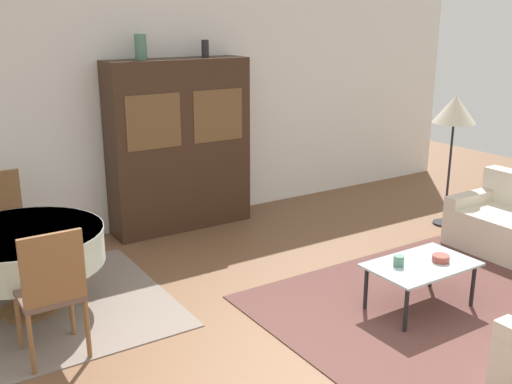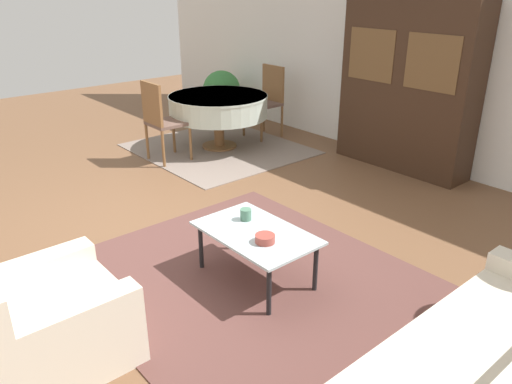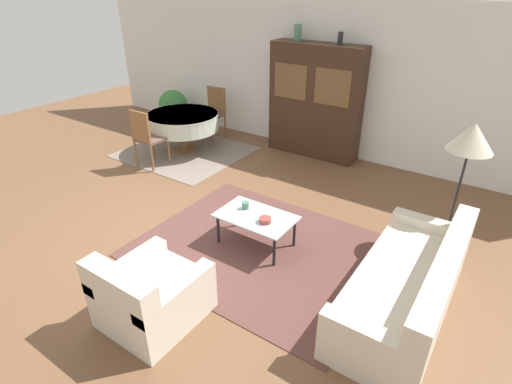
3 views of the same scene
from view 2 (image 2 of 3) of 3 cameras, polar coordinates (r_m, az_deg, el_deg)
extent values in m
plane|color=brown|center=(4.73, -12.23, -4.97)|extent=(14.00, 14.00, 0.00)
cube|color=white|center=(6.72, 15.75, 15.18)|extent=(10.00, 0.06, 2.70)
cube|color=brown|center=(3.93, 0.46, -10.67)|extent=(2.89, 2.31, 0.01)
cube|color=gray|center=(7.01, -4.26, 4.96)|extent=(2.19, 2.00, 0.01)
cube|color=beige|center=(3.40, -22.64, -14.49)|extent=(0.82, 0.90, 0.42)
cube|color=beige|center=(3.53, -25.11, -8.18)|extent=(0.16, 0.90, 0.12)
cube|color=beige|center=(2.99, -21.29, -13.59)|extent=(0.16, 0.90, 0.12)
cylinder|color=black|center=(4.07, -6.32, -6.15)|extent=(0.04, 0.04, 0.39)
cylinder|color=black|center=(3.52, 1.49, -11.20)|extent=(0.04, 0.04, 0.39)
cylinder|color=black|center=(4.32, -1.19, -4.20)|extent=(0.04, 0.04, 0.39)
cylinder|color=black|center=(3.80, 6.82, -8.53)|extent=(0.04, 0.04, 0.39)
cube|color=silver|center=(3.81, 0.00, -4.67)|extent=(0.94, 0.59, 0.02)
cube|color=#382316|center=(6.34, 16.94, 11.41)|extent=(1.68, 0.44, 2.01)
cube|color=brown|center=(6.33, 13.03, 15.02)|extent=(0.64, 0.01, 0.60)
cube|color=brown|center=(5.89, 19.45, 13.74)|extent=(0.64, 0.01, 0.60)
cylinder|color=brown|center=(7.08, -4.19, 5.31)|extent=(0.48, 0.48, 0.03)
cylinder|color=brown|center=(7.02, -4.24, 6.87)|extent=(0.14, 0.14, 0.43)
cylinder|color=beige|center=(6.93, -4.33, 9.78)|extent=(1.34, 1.34, 0.30)
cylinder|color=beige|center=(6.90, -4.37, 10.87)|extent=(1.35, 1.35, 0.03)
cylinder|color=brown|center=(6.86, -9.37, 6.37)|extent=(0.04, 0.04, 0.47)
cylinder|color=brown|center=(6.53, -7.49, 5.62)|extent=(0.04, 0.04, 0.47)
cylinder|color=brown|center=(6.67, -12.33, 5.66)|extent=(0.04, 0.04, 0.47)
cylinder|color=brown|center=(6.33, -10.55, 4.86)|extent=(0.04, 0.04, 0.47)
cube|color=brown|center=(6.52, -10.09, 7.76)|extent=(0.44, 0.44, 0.04)
cube|color=brown|center=(6.36, -11.83, 9.84)|extent=(0.44, 0.04, 0.52)
cylinder|color=brown|center=(7.23, 0.63, 7.56)|extent=(0.04, 0.04, 0.47)
cylinder|color=brown|center=(7.53, -1.42, 8.19)|extent=(0.04, 0.04, 0.47)
cylinder|color=brown|center=(7.49, 2.98, 8.09)|extent=(0.04, 0.04, 0.47)
cylinder|color=brown|center=(7.78, 0.92, 8.69)|extent=(0.04, 0.04, 0.47)
cube|color=brown|center=(7.44, 0.79, 10.02)|extent=(0.44, 0.44, 0.04)
cube|color=brown|center=(7.52, 1.97, 12.32)|extent=(0.44, 0.04, 0.52)
cylinder|color=#4C7A60|center=(3.97, -1.18, -2.57)|extent=(0.09, 0.09, 0.09)
cylinder|color=#9E4238|center=(3.64, 1.04, -5.35)|extent=(0.15, 0.15, 0.06)
cylinder|color=#93664C|center=(8.58, -3.88, 9.12)|extent=(0.36, 0.36, 0.22)
sphere|color=#387A3D|center=(8.50, -3.95, 11.59)|extent=(0.63, 0.63, 0.63)
camera|label=1|loc=(6.43, -53.00, 17.08)|focal=42.00mm
camera|label=3|loc=(1.47, -128.83, 18.65)|focal=28.00mm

